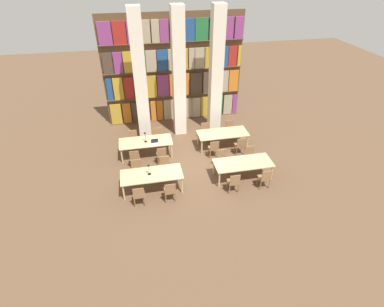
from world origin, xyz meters
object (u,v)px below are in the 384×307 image
chair_15 (230,129)px  chair_13 (205,131)px  chair_6 (265,178)px  chair_14 (240,145)px  chair_4 (234,182)px  reading_table_0 (152,175)px  chair_0 (139,195)px  reading_table_1 (243,164)px  chair_11 (158,136)px  chair_7 (250,156)px  chair_9 (133,139)px  pillar_left (140,78)px  reading_table_3 (223,134)px  chair_1 (137,169)px  chair_5 (222,159)px  chair_8 (135,157)px  pillar_center (179,75)px  pillar_right (216,73)px  reading_table_2 (146,143)px  desk_lamp_0 (149,168)px  chair_10 (162,154)px  chair_3 (165,166)px  laptop (155,143)px  chair_12 (214,148)px

chair_15 → chair_13: bearing=0.0°
chair_6 → chair_14: (-0.15, 2.46, 0.00)m
chair_4 → chair_6: size_ratio=1.00×
reading_table_0 → chair_0: 0.98m
reading_table_1 → chair_11: chair_11 is taller
reading_table_0 → chair_6: 4.38m
chair_7 → chair_9: (-4.90, 2.42, 0.00)m
pillar_left → chair_7: bearing=-39.0°
chair_0 → reading_table_3: bearing=38.6°
pillar_left → chair_13: (2.89, -1.01, -2.54)m
chair_1 → chair_13: same height
reading_table_0 → chair_5: bearing=14.9°
reading_table_0 → chair_14: size_ratio=2.72×
pillar_left → chair_14: pillar_left is taller
pillar_left → chair_1: 4.36m
reading_table_0 → chair_8: 1.77m
reading_table_1 → chair_4: chair_4 is taller
pillar_center → pillar_right: (1.79, 0.00, 0.00)m
chair_4 → chair_13: bearing=91.9°
chair_0 → chair_9: same height
chair_6 → chair_8: size_ratio=1.00×
chair_15 → reading_table_2: bearing=11.2°
chair_8 → chair_11: bearing=53.5°
desk_lamp_0 → chair_6: (4.39, -0.76, -0.59)m
desk_lamp_0 → chair_10: desk_lamp_0 is taller
chair_3 → chair_9: 2.71m
pillar_left → desk_lamp_0: bearing=-91.3°
chair_3 → reading_table_3: chair_3 is taller
pillar_right → chair_6: (0.70, -5.04, -2.54)m
chair_4 → chair_5: bearing=90.0°
reading_table_2 → chair_15: chair_15 is taller
pillar_left → chair_14: bearing=-31.9°
pillar_left → chair_5: size_ratio=6.94×
chair_14 → chair_15: (-0.00, 1.57, 0.00)m
reading_table_2 → chair_14: 4.27m
reading_table_2 → laptop: laptop is taller
chair_4 → chair_12: bearing=93.1°
reading_table_2 → reading_table_3: 3.59m
pillar_left → reading_table_0: bearing=-90.3°
chair_6 → chair_7: 1.57m
chair_12 → reading_table_2: bearing=166.0°
pillar_left → reading_table_1: (3.66, -4.26, -2.33)m
reading_table_1 → chair_15: size_ratio=2.72×
chair_7 → laptop: bearing=-18.5°
chair_10 → chair_15: same height
pillar_right → chair_1: 5.99m
chair_4 → chair_13: (-0.13, 4.03, 0.00)m
chair_5 → chair_6: size_ratio=1.00×
reading_table_2 → chair_12: chair_12 is taller
chair_6 → chair_13: bearing=109.1°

